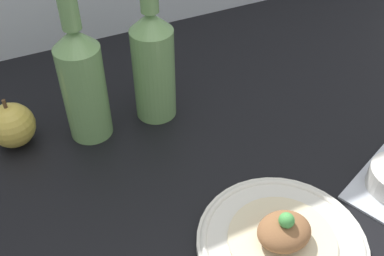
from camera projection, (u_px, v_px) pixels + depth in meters
ground_plane at (226, 194)px, 70.91cm from camera, size 180.00×110.00×4.00cm
plate at (281, 243)px, 60.56cm from camera, size 23.02×23.02×1.90cm
plated_food at (283, 234)px, 59.15cm from camera, size 14.66×14.66×5.52cm
cider_bottle_left at (82, 79)px, 71.85cm from camera, size 7.30×7.30×28.80cm
cider_bottle_right at (153, 61)px, 75.87cm from camera, size 7.30×7.30×28.80cm
apple at (12, 125)px, 74.56cm from camera, size 7.63×7.63×9.09cm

